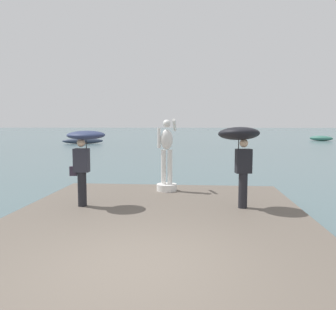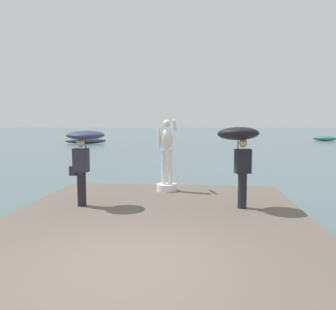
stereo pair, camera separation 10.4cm
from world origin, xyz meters
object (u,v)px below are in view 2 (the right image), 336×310
object	(u,v)px
onlooker_right	(239,143)
boat_leftward	(86,141)
boat_near	(325,138)
onlooker_left	(84,148)
statue_white_figure	(167,162)

from	to	relation	value
onlooker_right	boat_leftward	distance (m)	37.13
boat_leftward	boat_near	bearing A→B (deg)	17.33
onlooker_left	boat_near	distance (m)	49.04
onlooker_left	boat_near	bearing A→B (deg)	64.14
onlooker_left	boat_leftward	world-z (taller)	onlooker_left
onlooker_right	boat_near	world-z (taller)	onlooker_right
onlooker_left	statue_white_figure	bearing A→B (deg)	48.59
boat_near	boat_leftward	bearing A→B (deg)	-162.67
onlooker_right	boat_near	xyz separation A→B (m)	(17.48, 43.97, -1.65)
statue_white_figure	onlooker_right	world-z (taller)	statue_white_figure
onlooker_left	boat_leftward	size ratio (longest dim) A/B	0.37
onlooker_right	boat_near	bearing A→B (deg)	68.32
statue_white_figure	onlooker_left	size ratio (longest dim) A/B	1.17
statue_white_figure	onlooker_right	bearing A→B (deg)	-45.16
onlooker_left	boat_near	world-z (taller)	onlooker_left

